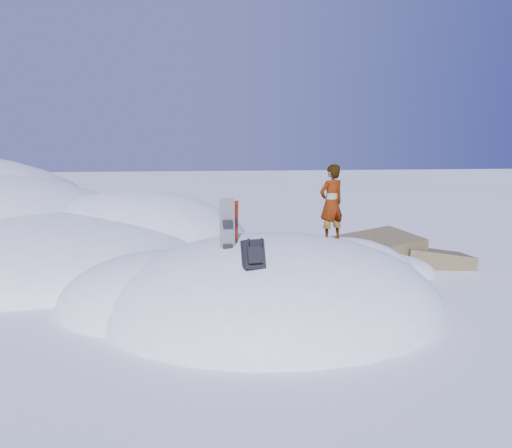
{
  "coord_description": "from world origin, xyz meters",
  "views": [
    {
      "loc": [
        -1.88,
        -9.72,
        3.27
      ],
      "look_at": [
        -0.3,
        0.3,
        1.71
      ],
      "focal_mm": 35.0,
      "sensor_mm": 36.0,
      "label": 1
    }
  ],
  "objects": [
    {
      "name": "rock_outcrop",
      "position": [
        3.72,
        3.01,
        0.01
      ],
      "size": [
        4.68,
        4.41,
        1.68
      ],
      "color": "brown",
      "rests_on": "ground"
    },
    {
      "name": "snowboard_red",
      "position": [
        -0.85,
        -0.3,
        1.6
      ],
      "size": [
        0.25,
        0.23,
        1.35
      ],
      "rotation": [
        0.0,
        0.0,
        0.53
      ],
      "color": "red",
      "rests_on": "snow_mound"
    },
    {
      "name": "ground",
      "position": [
        0.0,
        0.0,
        0.0
      ],
      "size": [
        120.0,
        120.0,
        0.0
      ],
      "primitive_type": "plane",
      "color": "white",
      "rests_on": "ground"
    },
    {
      "name": "gear_pile",
      "position": [
        -2.35,
        -0.94,
        0.12
      ],
      "size": [
        0.94,
        0.81,
        0.25
      ],
      "rotation": [
        0.0,
        0.0,
        0.69
      ],
      "color": "black",
      "rests_on": "ground"
    },
    {
      "name": "snow_mound",
      "position": [
        -0.17,
        0.24,
        0.0
      ],
      "size": [
        8.0,
        6.0,
        3.0
      ],
      "color": "white",
      "rests_on": "ground"
    },
    {
      "name": "backpack",
      "position": [
        -0.63,
        -1.53,
        1.47
      ],
      "size": [
        0.41,
        0.47,
        0.59
      ],
      "rotation": [
        0.0,
        0.0,
        0.16
      ],
      "color": "black",
      "rests_on": "snow_mound"
    },
    {
      "name": "snowboard_dark",
      "position": [
        -0.97,
        -0.55,
        1.59
      ],
      "size": [
        0.29,
        0.2,
        1.53
      ],
      "rotation": [
        0.0,
        0.0,
        -0.04
      ],
      "color": "black",
      "rests_on": "snow_mound"
    },
    {
      "name": "person",
      "position": [
        1.31,
        0.32,
        2.11
      ],
      "size": [
        0.69,
        0.58,
        1.62
      ],
      "primitive_type": "imported",
      "rotation": [
        0.0,
        0.0,
        3.52
      ],
      "color": "slate",
      "rests_on": "snow_mound"
    }
  ]
}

